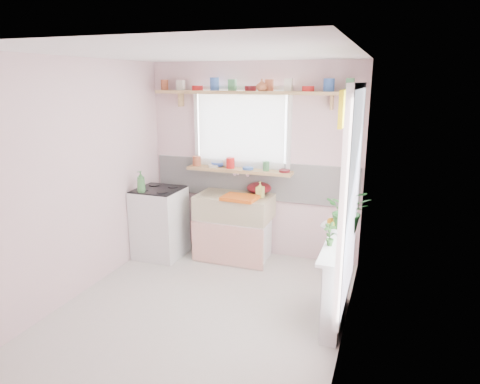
% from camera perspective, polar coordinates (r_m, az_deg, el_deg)
% --- Properties ---
extents(room, '(3.20, 3.20, 3.20)m').
position_cam_1_polar(room, '(4.66, 6.68, 3.50)').
color(room, silver).
rests_on(room, ground).
extents(sink_unit, '(0.95, 0.65, 1.11)m').
position_cam_1_polar(sink_unit, '(5.54, -0.77, -4.65)').
color(sink_unit, white).
rests_on(sink_unit, ground).
extents(cooker, '(0.58, 0.58, 0.93)m').
position_cam_1_polar(cooker, '(5.71, -10.62, -3.99)').
color(cooker, white).
rests_on(cooker, ground).
extents(radiator_ledge, '(0.22, 0.95, 0.78)m').
position_cam_1_polar(radiator_ledge, '(4.25, 12.74, -11.80)').
color(radiator_ledge, white).
rests_on(radiator_ledge, ground).
extents(windowsill, '(1.40, 0.22, 0.04)m').
position_cam_1_polar(windowsill, '(5.52, -0.12, 2.91)').
color(windowsill, tan).
rests_on(windowsill, room).
extents(pine_shelf, '(2.52, 0.24, 0.04)m').
position_cam_1_polar(pine_shelf, '(5.34, 1.39, 13.12)').
color(pine_shelf, tan).
rests_on(pine_shelf, room).
extents(shelf_crockery, '(2.47, 0.11, 0.12)m').
position_cam_1_polar(shelf_crockery, '(5.34, 1.40, 13.93)').
color(shelf_crockery, '#A55133').
rests_on(shelf_crockery, pine_shelf).
extents(sill_crockery, '(1.35, 0.11, 0.12)m').
position_cam_1_polar(sill_crockery, '(5.52, -0.61, 3.70)').
color(sill_crockery, '#A55133').
rests_on(sill_crockery, windowsill).
extents(dish_tray, '(0.44, 0.34, 0.04)m').
position_cam_1_polar(dish_tray, '(5.23, -0.02, -0.78)').
color(dish_tray, orange).
rests_on(dish_tray, sink_unit).
extents(colander, '(0.38, 0.38, 0.15)m').
position_cam_1_polar(colander, '(5.50, 2.56, 0.54)').
color(colander, '#5F1016').
rests_on(colander, sink_unit).
extents(jade_plant, '(0.43, 0.37, 0.47)m').
position_cam_1_polar(jade_plant, '(4.40, 14.27, -2.38)').
color(jade_plant, '#296729').
rests_on(jade_plant, radiator_ledge).
extents(fruit_bowl, '(0.32, 0.32, 0.07)m').
position_cam_1_polar(fruit_bowl, '(4.47, 12.58, -4.71)').
color(fruit_bowl, white).
rests_on(fruit_bowl, radiator_ledge).
extents(herb_pot, '(0.14, 0.12, 0.23)m').
position_cam_1_polar(herb_pot, '(4.06, 11.87, -5.51)').
color(herb_pot, '#316428').
rests_on(herb_pot, radiator_ledge).
extents(soap_bottle_sink, '(0.10, 0.10, 0.20)m').
position_cam_1_polar(soap_bottle_sink, '(5.32, 2.70, 0.35)').
color(soap_bottle_sink, '#C6CC5A').
rests_on(soap_bottle_sink, sink_unit).
extents(sill_cup, '(0.13, 0.13, 0.10)m').
position_cam_1_polar(sill_cup, '(5.62, -1.72, 3.85)').
color(sill_cup, silver).
rests_on(sill_cup, windowsill).
extents(sill_bowl, '(0.24, 0.24, 0.06)m').
position_cam_1_polar(sill_bowl, '(5.67, -2.89, 3.74)').
color(sill_bowl, '#3654B1').
rests_on(sill_bowl, windowsill).
extents(shelf_vase, '(0.16, 0.16, 0.14)m').
position_cam_1_polar(shelf_vase, '(5.23, 2.92, 14.07)').
color(shelf_vase, '#A25631').
rests_on(shelf_vase, pine_shelf).
extents(cooker_bottle, '(0.13, 0.13, 0.27)m').
position_cam_1_polar(cooker_bottle, '(5.43, -13.07, 1.36)').
color(cooker_bottle, '#428443').
rests_on(cooker_bottle, cooker).
extents(fruit, '(0.20, 0.14, 0.10)m').
position_cam_1_polar(fruit, '(4.46, 12.71, -3.97)').
color(fruit, orange).
rests_on(fruit, fruit_bowl).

